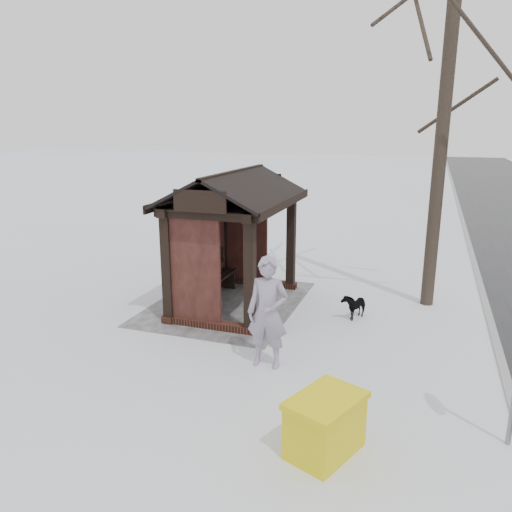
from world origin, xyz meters
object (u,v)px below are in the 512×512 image
(tree_near, at_px, (453,17))
(dog, at_px, (354,305))
(bus_shelter, at_px, (228,212))
(grit_bin, at_px, (325,425))
(pedestrian, at_px, (268,313))

(tree_near, height_order, dog, tree_near)
(bus_shelter, distance_m, grit_bin, 5.95)
(dog, bearing_deg, pedestrian, -88.79)
(tree_near, height_order, grit_bin, tree_near)
(pedestrian, height_order, grit_bin, pedestrian)
(tree_near, bearing_deg, bus_shelter, -71.01)
(bus_shelter, bearing_deg, dog, 91.72)
(bus_shelter, height_order, dog, bus_shelter)
(tree_near, bearing_deg, grit_bin, -10.45)
(tree_near, distance_m, pedestrian, 7.12)
(tree_near, bearing_deg, dog, -46.29)
(bus_shelter, relative_size, dog, 5.44)
(tree_near, relative_size, pedestrian, 4.63)
(grit_bin, bearing_deg, tree_near, -167.98)
(dog, bearing_deg, grit_bin, -63.13)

